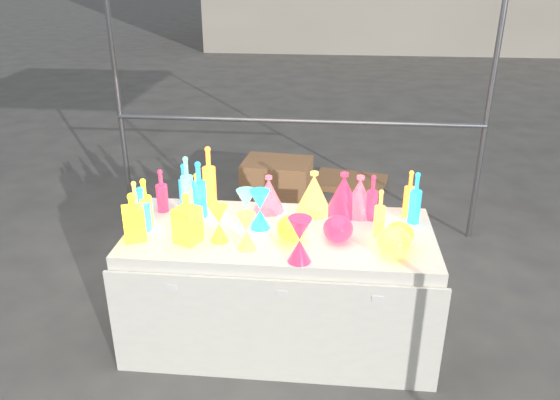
# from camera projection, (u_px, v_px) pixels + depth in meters

# --- Properties ---
(ground) EXTENTS (80.00, 80.00, 0.00)m
(ground) POSITION_uv_depth(u_px,v_px,m) (280.00, 334.00, 3.51)
(ground) COLOR slate
(ground) RESTS_ON ground
(display_table) EXTENTS (1.84, 0.83, 0.75)m
(display_table) POSITION_uv_depth(u_px,v_px,m) (280.00, 286.00, 3.35)
(display_table) COLOR white
(display_table) RESTS_ON ground
(cardboard_box_closed) EXTENTS (0.68, 0.52, 0.46)m
(cardboard_box_closed) POSITION_uv_depth(u_px,v_px,m) (277.00, 184.00, 5.24)
(cardboard_box_closed) COLOR #A9754C
(cardboard_box_closed) RESTS_ON ground
(cardboard_box_flat) EXTENTS (0.84, 0.67, 0.06)m
(cardboard_box_flat) POSITION_uv_depth(u_px,v_px,m) (349.00, 182.00, 5.80)
(cardboard_box_flat) COLOR #A9754C
(cardboard_box_flat) RESTS_ON ground
(bottle_0) EXTENTS (0.08, 0.08, 0.28)m
(bottle_0) POSITION_uv_depth(u_px,v_px,m) (198.00, 194.00, 3.36)
(bottle_0) COLOR red
(bottle_0) RESTS_ON display_table
(bottle_1) EXTENTS (0.09, 0.09, 0.29)m
(bottle_1) POSITION_uv_depth(u_px,v_px,m) (184.00, 186.00, 3.46)
(bottle_1) COLOR #17821C
(bottle_1) RESTS_ON display_table
(bottle_2) EXTENTS (0.09, 0.09, 0.39)m
(bottle_2) POSITION_uv_depth(u_px,v_px,m) (209.00, 175.00, 3.49)
(bottle_2) COLOR yellow
(bottle_2) RESTS_ON display_table
(bottle_3) EXTENTS (0.10, 0.10, 0.28)m
(bottle_3) POSITION_uv_depth(u_px,v_px,m) (162.00, 191.00, 3.40)
(bottle_3) COLOR #1A309C
(bottle_3) RESTS_ON display_table
(bottle_4) EXTENTS (0.08, 0.08, 0.29)m
(bottle_4) POSITION_uv_depth(u_px,v_px,m) (136.00, 204.00, 3.20)
(bottle_4) COLOR #127464
(bottle_4) RESTS_ON display_table
(bottle_5) EXTENTS (0.08, 0.08, 0.36)m
(bottle_5) POSITION_uv_depth(u_px,v_px,m) (187.00, 184.00, 3.40)
(bottle_5) COLOR #AF2357
(bottle_5) RESTS_ON display_table
(bottle_6) EXTENTS (0.10, 0.10, 0.31)m
(bottle_6) POSITION_uv_depth(u_px,v_px,m) (145.00, 203.00, 3.20)
(bottle_6) COLOR red
(bottle_6) RESTS_ON display_table
(bottle_7) EXTENTS (0.10, 0.10, 0.36)m
(bottle_7) POSITION_uv_depth(u_px,v_px,m) (199.00, 189.00, 3.32)
(bottle_7) COLOR #17821C
(bottle_7) RESTS_ON display_table
(decanter_0) EXTENTS (0.16, 0.16, 0.29)m
(decanter_0) POSITION_uv_depth(u_px,v_px,m) (133.00, 216.00, 3.06)
(decanter_0) COLOR red
(decanter_0) RESTS_ON display_table
(decanter_1) EXTENTS (0.17, 0.17, 0.30)m
(decanter_1) POSITION_uv_depth(u_px,v_px,m) (187.00, 218.00, 3.03)
(decanter_1) COLOR yellow
(decanter_1) RESTS_ON display_table
(decanter_2) EXTENTS (0.11, 0.11, 0.26)m
(decanter_2) POSITION_uv_depth(u_px,v_px,m) (142.00, 208.00, 3.19)
(decanter_2) COLOR #17821C
(decanter_2) RESTS_ON display_table
(hourglass_0) EXTENTS (0.12, 0.12, 0.22)m
(hourglass_0) POSITION_uv_depth(u_px,v_px,m) (219.00, 224.00, 3.05)
(hourglass_0) COLOR yellow
(hourglass_0) RESTS_ON display_table
(hourglass_1) EXTENTS (0.13, 0.13, 0.25)m
(hourglass_1) POSITION_uv_depth(u_px,v_px,m) (300.00, 240.00, 2.84)
(hourglass_1) COLOR #1A309C
(hourglass_1) RESTS_ON display_table
(hourglass_2) EXTENTS (0.13, 0.13, 0.21)m
(hourglass_2) POSITION_uv_depth(u_px,v_px,m) (246.00, 231.00, 2.98)
(hourglass_2) COLOR #127464
(hourglass_2) RESTS_ON display_table
(hourglass_3) EXTENTS (0.13, 0.13, 0.23)m
(hourglass_3) POSITION_uv_depth(u_px,v_px,m) (246.00, 208.00, 3.23)
(hourglass_3) COLOR #AF2357
(hourglass_3) RESTS_ON display_table
(hourglass_5) EXTENTS (0.16, 0.16, 0.24)m
(hourglass_5) POSITION_uv_depth(u_px,v_px,m) (260.00, 209.00, 3.20)
(hourglass_5) COLOR #17821C
(hourglass_5) RESTS_ON display_table
(globe_0) EXTENTS (0.20, 0.20, 0.14)m
(globe_0) POSITION_uv_depth(u_px,v_px,m) (292.00, 230.00, 3.07)
(globe_0) COLOR red
(globe_0) RESTS_ON display_table
(globe_1) EXTENTS (0.20, 0.20, 0.15)m
(globe_1) POSITION_uv_depth(u_px,v_px,m) (394.00, 244.00, 2.91)
(globe_1) COLOR #127464
(globe_1) RESTS_ON display_table
(globe_2) EXTENTS (0.19, 0.19, 0.13)m
(globe_2) POSITION_uv_depth(u_px,v_px,m) (399.00, 236.00, 3.01)
(globe_2) COLOR yellow
(globe_2) RESTS_ON display_table
(globe_3) EXTENTS (0.22, 0.22, 0.14)m
(globe_3) POSITION_uv_depth(u_px,v_px,m) (338.00, 230.00, 3.07)
(globe_3) COLOR #1A309C
(globe_3) RESTS_ON display_table
(lampshade_0) EXTENTS (0.22, 0.22, 0.23)m
(lampshade_0) POSITION_uv_depth(u_px,v_px,m) (269.00, 193.00, 3.42)
(lampshade_0) COLOR gold
(lampshade_0) RESTS_ON display_table
(lampshade_1) EXTENTS (0.23, 0.23, 0.26)m
(lampshade_1) POSITION_uv_depth(u_px,v_px,m) (360.00, 195.00, 3.37)
(lampshade_1) COLOR gold
(lampshade_1) RESTS_ON display_table
(lampshade_2) EXTENTS (0.24, 0.24, 0.27)m
(lampshade_2) POSITION_uv_depth(u_px,v_px,m) (344.00, 193.00, 3.37)
(lampshade_2) COLOR #1A309C
(lampshade_2) RESTS_ON display_table
(lampshade_3) EXTENTS (0.30, 0.30, 0.27)m
(lampshade_3) POSITION_uv_depth(u_px,v_px,m) (314.00, 192.00, 3.39)
(lampshade_3) COLOR #127464
(lampshade_3) RESTS_ON display_table
(bottle_8) EXTENTS (0.09, 0.09, 0.32)m
(bottle_8) POSITION_uv_depth(u_px,v_px,m) (415.00, 198.00, 3.25)
(bottle_8) COLOR #17821C
(bottle_8) RESTS_ON display_table
(bottle_9) EXTENTS (0.08, 0.08, 0.30)m
(bottle_9) POSITION_uv_depth(u_px,v_px,m) (410.00, 193.00, 3.34)
(bottle_9) COLOR yellow
(bottle_9) RESTS_ON display_table
(bottle_10) EXTENTS (0.08, 0.08, 0.29)m
(bottle_10) POSITION_uv_depth(u_px,v_px,m) (372.00, 197.00, 3.29)
(bottle_10) COLOR #1A309C
(bottle_10) RESTS_ON display_table
(bottle_11) EXTENTS (0.07, 0.07, 0.29)m
(bottle_11) POSITION_uv_depth(u_px,v_px,m) (380.00, 213.00, 3.10)
(bottle_11) COLOR #127464
(bottle_11) RESTS_ON display_table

